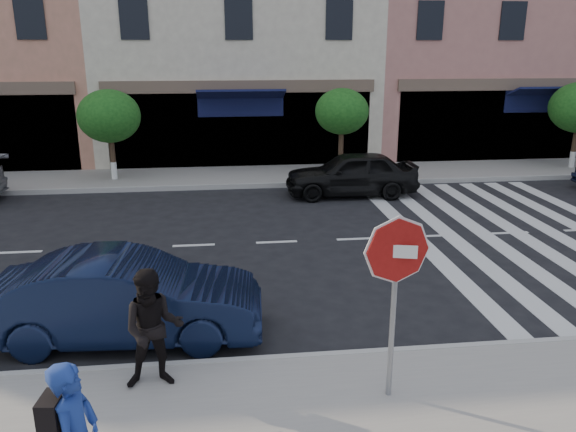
# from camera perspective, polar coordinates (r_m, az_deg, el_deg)

# --- Properties ---
(ground) EXTENTS (120.00, 120.00, 0.00)m
(ground) POSITION_cam_1_polar(r_m,az_deg,el_deg) (10.05, 1.11, -10.29)
(ground) COLOR black
(ground) RESTS_ON ground
(sidewalk_far) EXTENTS (60.00, 3.00, 0.15)m
(sidewalk_far) POSITION_cam_1_polar(r_m,az_deg,el_deg) (20.40, -3.10, 4.08)
(sidewalk_far) COLOR gray
(sidewalk_far) RESTS_ON ground
(building_centre) EXTENTS (11.00, 9.00, 11.00)m
(building_centre) POSITION_cam_1_polar(r_m,az_deg,el_deg) (25.88, -5.39, 18.84)
(building_centre) COLOR beige
(building_centre) RESTS_ON ground
(building_east_mid) EXTENTS (13.00, 9.00, 13.00)m
(building_east_mid) POSITION_cam_1_polar(r_m,az_deg,el_deg) (28.88, 20.70, 19.67)
(building_east_mid) COLOR tan
(building_east_mid) RESTS_ON ground
(street_tree_wb) EXTENTS (2.10, 2.10, 3.06)m
(street_tree_wb) POSITION_cam_1_polar(r_m,az_deg,el_deg) (20.14, -17.72, 9.60)
(street_tree_wb) COLOR #473323
(street_tree_wb) RESTS_ON sidewalk_far
(street_tree_c) EXTENTS (1.90, 1.90, 3.04)m
(street_tree_c) POSITION_cam_1_polar(r_m,az_deg,el_deg) (20.23, 5.49, 10.48)
(street_tree_c) COLOR #473323
(street_tree_c) RESTS_ON sidewalk_far
(stop_sign) EXTENTS (0.86, 0.25, 2.49)m
(stop_sign) POSITION_cam_1_polar(r_m,az_deg,el_deg) (7.08, 10.93, -5.24)
(stop_sign) COLOR gray
(stop_sign) RESTS_ON sidewalk_near
(walker) EXTENTS (0.85, 0.68, 1.68)m
(walker) POSITION_cam_1_polar(r_m,az_deg,el_deg) (7.80, -13.52, -11.10)
(walker) COLOR black
(walker) RESTS_ON sidewalk_near
(car_near_mid) EXTENTS (4.41, 1.75, 1.43)m
(car_near_mid) POSITION_cam_1_polar(r_m,az_deg,el_deg) (9.46, -16.08, -8.01)
(car_near_mid) COLOR black
(car_near_mid) RESTS_ON ground
(car_far_mid) EXTENTS (4.19, 1.75, 1.42)m
(car_far_mid) POSITION_cam_1_polar(r_m,az_deg,el_deg) (17.96, 6.44, 4.31)
(car_far_mid) COLOR black
(car_far_mid) RESTS_ON ground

